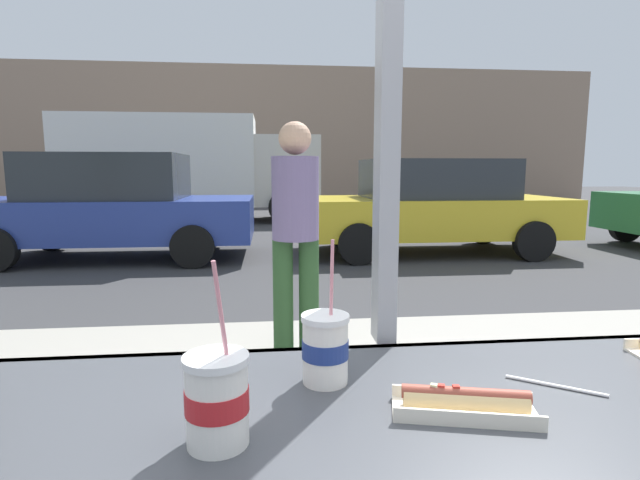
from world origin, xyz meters
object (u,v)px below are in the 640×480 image
soda_cup_right (217,398)px  hotdog_tray_near (465,402)px  box_truck (189,165)px  parked_car_blue (112,206)px  soda_cup_left (325,347)px  pedestrian (296,226)px  parked_car_yellow (431,205)px

soda_cup_right → hotdog_tray_near: soda_cup_right is taller
soda_cup_right → box_truck: bearing=99.1°
parked_car_blue → box_truck: bearing=86.8°
parked_car_blue → soda_cup_right: bearing=-71.8°
soda_cup_right → parked_car_blue: (-2.43, 7.39, -0.22)m
soda_cup_left → soda_cup_right: size_ratio=0.99×
box_truck → pedestrian: box_truck is taller
hotdog_tray_near → parked_car_yellow: parked_car_yellow is taller
hotdog_tray_near → parked_car_yellow: bearing=71.7°
hotdog_tray_near → soda_cup_left: bearing=145.7°
box_truck → hotdog_tray_near: bearing=-79.1°
soda_cup_right → pedestrian: 2.57m
hotdog_tray_near → pedestrian: pedestrian is taller
hotdog_tray_near → pedestrian: (-0.17, 2.50, 0.04)m
soda_cup_right → box_truck: 13.36m
box_truck → parked_car_yellow: bearing=-49.4°
soda_cup_right → pedestrian: pedestrian is taller
soda_cup_right → parked_car_yellow: size_ratio=0.07×
hotdog_tray_near → parked_car_blue: 7.88m
parked_car_blue → parked_car_yellow: (5.29, -0.00, -0.03)m
hotdog_tray_near → box_truck: bearing=100.9°
hotdog_tray_near → pedestrian: bearing=93.9°
pedestrian → parked_car_blue: bearing=119.1°
parked_car_blue → parked_car_yellow: parked_car_blue is taller
parked_car_blue → parked_car_yellow: bearing=-0.0°
soda_cup_right → pedestrian: (0.26, 2.55, -0.02)m
box_truck → pedestrian: size_ratio=4.21×
soda_cup_left → parked_car_blue: parked_car_blue is taller
box_truck → parked_car_blue: bearing=-93.2°
hotdog_tray_near → pedestrian: 2.51m
soda_cup_left → box_truck: (-2.30, 12.98, 0.50)m
parked_car_yellow → hotdog_tray_near: bearing=-108.3°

